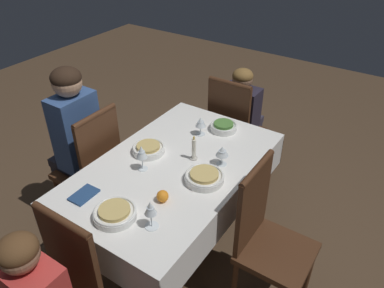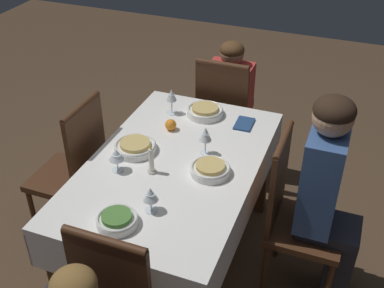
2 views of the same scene
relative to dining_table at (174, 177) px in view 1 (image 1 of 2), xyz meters
name	(u,v)px [view 1 (image 1 of 2)]	position (x,y,z in m)	size (l,w,h in m)	color
ground_plane	(176,247)	(0.00, 0.00, -0.64)	(8.00, 8.00, 0.00)	#4C3826
dining_table	(174,177)	(0.00, 0.00, 0.00)	(1.39, 0.86, 0.74)	white
chair_north	(93,165)	(-0.09, 0.64, -0.12)	(0.38, 0.39, 0.97)	#472816
chair_east	(233,128)	(0.91, 0.07, -0.12)	(0.39, 0.38, 0.97)	#472816
chair_south	(267,236)	(-0.01, -0.64, -0.12)	(0.38, 0.39, 0.97)	#472816
person_adult_denim	(74,138)	(-0.09, 0.79, 0.05)	(0.30, 0.34, 1.22)	#282833
person_child_dark	(243,116)	(1.08, 0.07, -0.10)	(0.33, 0.30, 0.99)	#383342
bowl_north	(148,149)	(0.02, 0.21, 0.12)	(0.20, 0.20, 0.06)	white
wine_glass_north	(142,153)	(-0.13, 0.13, 0.21)	(0.07, 0.07, 0.17)	white
bowl_east	(223,126)	(0.52, -0.05, 0.12)	(0.19, 0.19, 0.06)	white
wine_glass_east	(201,123)	(0.38, 0.05, 0.19)	(0.07, 0.07, 0.13)	white
bowl_west	(115,213)	(-0.52, -0.01, 0.12)	(0.22, 0.22, 0.06)	white
wine_glass_west	(150,209)	(-0.47, -0.21, 0.21)	(0.07, 0.07, 0.16)	white
bowl_south	(204,177)	(-0.02, -0.23, 0.12)	(0.23, 0.23, 0.06)	white
wine_glass_south	(222,152)	(0.17, -0.24, 0.19)	(0.08, 0.08, 0.13)	white
candle_centerpiece	(194,150)	(0.12, -0.07, 0.16)	(0.05, 0.05, 0.17)	beige
orange_fruit	(163,196)	(-0.29, -0.14, 0.13)	(0.07, 0.07, 0.07)	orange
napkin_red_folded	(84,195)	(-0.49, 0.24, 0.10)	(0.15, 0.10, 0.01)	navy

